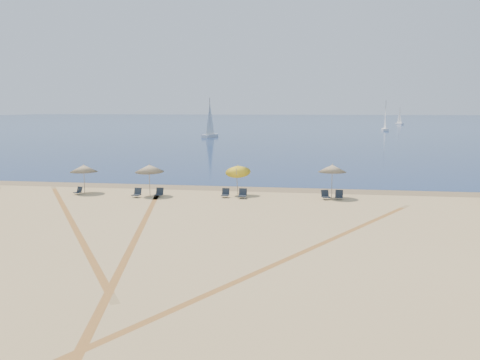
{
  "coord_description": "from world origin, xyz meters",
  "views": [
    {
      "loc": [
        6.06,
        -18.32,
        6.84
      ],
      "look_at": [
        0.0,
        20.0,
        1.3
      ],
      "focal_mm": 38.58,
      "sensor_mm": 36.0,
      "label": 1
    }
  ],
  "objects_px": {
    "chair_2": "(78,191)",
    "sailboat_2": "(399,119)",
    "chair_6": "(243,194)",
    "sailboat_0": "(210,125)",
    "chair_8": "(339,195)",
    "sailboat_1": "(385,122)",
    "chair_3": "(137,193)",
    "chair_4": "(159,193)",
    "umbrella_1": "(84,168)",
    "umbrella_3": "(238,169)",
    "chair_5": "(225,193)",
    "umbrella_4": "(332,168)",
    "umbrella_2": "(149,168)",
    "chair_7": "(326,195)"
  },
  "relations": [
    {
      "from": "chair_3",
      "to": "sailboat_1",
      "type": "bearing_deg",
      "value": 82.2
    },
    {
      "from": "umbrella_1",
      "to": "chair_3",
      "type": "height_order",
      "value": "umbrella_1"
    },
    {
      "from": "chair_3",
      "to": "chair_7",
      "type": "xyz_separation_m",
      "value": [
        14.19,
        1.31,
        -0.0
      ]
    },
    {
      "from": "chair_6",
      "to": "chair_8",
      "type": "xyz_separation_m",
      "value": [
        7.16,
        0.68,
        -0.02
      ]
    },
    {
      "from": "chair_6",
      "to": "sailboat_0",
      "type": "height_order",
      "value": "sailboat_0"
    },
    {
      "from": "umbrella_1",
      "to": "sailboat_1",
      "type": "xyz_separation_m",
      "value": [
        36.5,
        114.57,
        0.64
      ]
    },
    {
      "from": "chair_3",
      "to": "sailboat_0",
      "type": "relative_size",
      "value": 0.08
    },
    {
      "from": "chair_3",
      "to": "sailboat_2",
      "type": "height_order",
      "value": "sailboat_2"
    },
    {
      "from": "sailboat_0",
      "to": "chair_5",
      "type": "bearing_deg",
      "value": -64.55
    },
    {
      "from": "chair_6",
      "to": "sailboat_1",
      "type": "height_order",
      "value": "sailboat_1"
    },
    {
      "from": "umbrella_4",
      "to": "chair_8",
      "type": "height_order",
      "value": "umbrella_4"
    },
    {
      "from": "umbrella_1",
      "to": "sailboat_1",
      "type": "bearing_deg",
      "value": 72.33
    },
    {
      "from": "umbrella_3",
      "to": "chair_5",
      "type": "xyz_separation_m",
      "value": [
        -0.77,
        -1.15,
        -1.76
      ]
    },
    {
      "from": "chair_3",
      "to": "sailboat_0",
      "type": "xyz_separation_m",
      "value": [
        -11.03,
        76.77,
        2.36
      ]
    },
    {
      "from": "umbrella_2",
      "to": "chair_2",
      "type": "relative_size",
      "value": 3.47
    },
    {
      "from": "umbrella_3",
      "to": "chair_6",
      "type": "relative_size",
      "value": 3.67
    },
    {
      "from": "umbrella_1",
      "to": "umbrella_3",
      "type": "bearing_deg",
      "value": 4.37
    },
    {
      "from": "umbrella_4",
      "to": "sailboat_0",
      "type": "bearing_deg",
      "value": 108.96
    },
    {
      "from": "umbrella_1",
      "to": "chair_4",
      "type": "relative_size",
      "value": 3.37
    },
    {
      "from": "umbrella_2",
      "to": "sailboat_0",
      "type": "bearing_deg",
      "value": 98.83
    },
    {
      "from": "chair_2",
      "to": "chair_3",
      "type": "relative_size",
      "value": 0.96
    },
    {
      "from": "umbrella_2",
      "to": "sailboat_1",
      "type": "bearing_deg",
      "value": 74.95
    },
    {
      "from": "chair_4",
      "to": "chair_8",
      "type": "relative_size",
      "value": 0.98
    },
    {
      "from": "umbrella_4",
      "to": "chair_2",
      "type": "xyz_separation_m",
      "value": [
        -19.65,
        -1.52,
        -1.98
      ]
    },
    {
      "from": "chair_2",
      "to": "sailboat_0",
      "type": "xyz_separation_m",
      "value": [
        -6.03,
        76.26,
        2.41
      ]
    },
    {
      "from": "chair_4",
      "to": "umbrella_4",
      "type": "bearing_deg",
      "value": 8.78
    },
    {
      "from": "umbrella_1",
      "to": "chair_8",
      "type": "relative_size",
      "value": 3.3
    },
    {
      "from": "chair_6",
      "to": "sailboat_2",
      "type": "xyz_separation_m",
      "value": [
        35.4,
        169.57,
        1.67
      ]
    },
    {
      "from": "umbrella_1",
      "to": "umbrella_3",
      "type": "distance_m",
      "value": 12.29
    },
    {
      "from": "chair_5",
      "to": "chair_7",
      "type": "height_order",
      "value": "chair_7"
    },
    {
      "from": "sailboat_0",
      "to": "sailboat_1",
      "type": "distance_m",
      "value": 57.84
    },
    {
      "from": "chair_2",
      "to": "sailboat_2",
      "type": "distance_m",
      "value": 176.64
    },
    {
      "from": "chair_6",
      "to": "chair_7",
      "type": "height_order",
      "value": "chair_6"
    },
    {
      "from": "chair_2",
      "to": "chair_5",
      "type": "distance_m",
      "value": 11.68
    },
    {
      "from": "chair_8",
      "to": "sailboat_0",
      "type": "bearing_deg",
      "value": 112.44
    },
    {
      "from": "umbrella_1",
      "to": "chair_5",
      "type": "relative_size",
      "value": 3.41
    },
    {
      "from": "sailboat_2",
      "to": "chair_6",
      "type": "bearing_deg",
      "value": -125.15
    },
    {
      "from": "chair_6",
      "to": "sailboat_0",
      "type": "relative_size",
      "value": 0.08
    },
    {
      "from": "umbrella_1",
      "to": "umbrella_2",
      "type": "distance_m",
      "value": 5.61
    },
    {
      "from": "chair_8",
      "to": "umbrella_3",
      "type": "bearing_deg",
      "value": 178.44
    },
    {
      "from": "chair_2",
      "to": "sailboat_1",
      "type": "bearing_deg",
      "value": 93.96
    },
    {
      "from": "umbrella_2",
      "to": "sailboat_0",
      "type": "xyz_separation_m",
      "value": [
        -11.8,
        75.99,
        0.53
      ]
    },
    {
      "from": "chair_2",
      "to": "chair_8",
      "type": "relative_size",
      "value": 1.02
    },
    {
      "from": "umbrella_1",
      "to": "umbrella_4",
      "type": "height_order",
      "value": "umbrella_4"
    },
    {
      "from": "chair_2",
      "to": "sailboat_1",
      "type": "relative_size",
      "value": 0.08
    },
    {
      "from": "chair_4",
      "to": "chair_6",
      "type": "xyz_separation_m",
      "value": [
        6.4,
        0.37,
        0.02
      ]
    },
    {
      "from": "chair_5",
      "to": "chair_2",
      "type": "bearing_deg",
      "value": -177.99
    },
    {
      "from": "umbrella_1",
      "to": "chair_3",
      "type": "bearing_deg",
      "value": -13.97
    },
    {
      "from": "chair_7",
      "to": "sailboat_0",
      "type": "relative_size",
      "value": 0.09
    },
    {
      "from": "chair_8",
      "to": "sailboat_1",
      "type": "distance_m",
      "value": 115.49
    }
  ]
}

